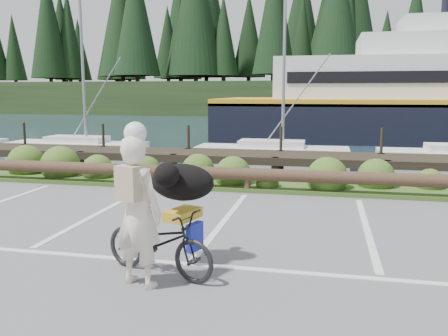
# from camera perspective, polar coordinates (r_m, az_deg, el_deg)

# --- Properties ---
(ground) EXTENTS (72.00, 72.00, 0.00)m
(ground) POSITION_cam_1_polar(r_m,az_deg,el_deg) (7.24, -3.25, -10.41)
(ground) COLOR #58595B
(harbor_backdrop) EXTENTS (170.00, 160.00, 30.00)m
(harbor_backdrop) POSITION_cam_1_polar(r_m,az_deg,el_deg) (85.03, 11.35, 7.35)
(harbor_backdrop) COLOR #182D3B
(harbor_backdrop) RESTS_ON ground
(vegetation_strip) EXTENTS (34.00, 1.60, 0.10)m
(vegetation_strip) POSITION_cam_1_polar(r_m,az_deg,el_deg) (12.24, 3.37, -2.03)
(vegetation_strip) COLOR #3D5B21
(vegetation_strip) RESTS_ON ground
(log_rail) EXTENTS (32.00, 0.30, 0.60)m
(log_rail) POSITION_cam_1_polar(r_m,az_deg,el_deg) (11.57, 2.83, -2.93)
(log_rail) COLOR #443021
(log_rail) RESTS_ON ground
(bicycle) EXTENTS (1.82, 1.11, 0.90)m
(bicycle) POSITION_cam_1_polar(r_m,az_deg,el_deg) (6.42, -7.85, -8.80)
(bicycle) COLOR black
(bicycle) RESTS_ON ground
(cyclist) EXTENTS (0.80, 0.65, 1.91)m
(cyclist) POSITION_cam_1_polar(r_m,az_deg,el_deg) (5.98, -10.35, -5.19)
(cyclist) COLOR #F2E5CD
(cyclist) RESTS_ON ground
(dog) EXTENTS (0.71, 1.01, 0.53)m
(dog) POSITION_cam_1_polar(r_m,az_deg,el_deg) (6.67, -5.04, -1.72)
(dog) COLOR black
(dog) RESTS_ON bicycle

